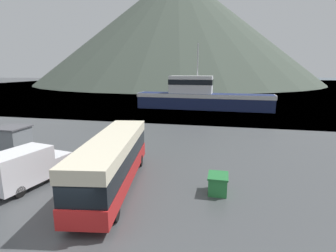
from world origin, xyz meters
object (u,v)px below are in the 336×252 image
(storage_bin, at_px, (218,184))
(dock_kiosk, at_px, (13,141))
(fishing_boat, at_px, (201,97))
(delivery_van, at_px, (27,167))
(tour_bus, at_px, (113,159))

(storage_bin, relative_size, dock_kiosk, 0.59)
(dock_kiosk, bearing_deg, fishing_boat, 66.84)
(delivery_van, xyz_separation_m, fishing_boat, (7.78, 36.93, 1.04))
(tour_bus, bearing_deg, dock_kiosk, 150.99)
(tour_bus, xyz_separation_m, fishing_boat, (2.18, 35.91, 0.48))
(tour_bus, relative_size, fishing_boat, 0.44)
(tour_bus, distance_m, delivery_van, 5.72)
(tour_bus, height_order, delivery_van, tour_bus)
(delivery_van, distance_m, storage_bin, 12.36)
(delivery_van, bearing_deg, tour_bus, 20.96)
(delivery_van, relative_size, fishing_boat, 0.22)
(storage_bin, bearing_deg, fishing_boat, 97.19)
(delivery_van, distance_m, dock_kiosk, 7.76)
(tour_bus, distance_m, dock_kiosk, 12.14)
(tour_bus, distance_m, storage_bin, 6.79)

